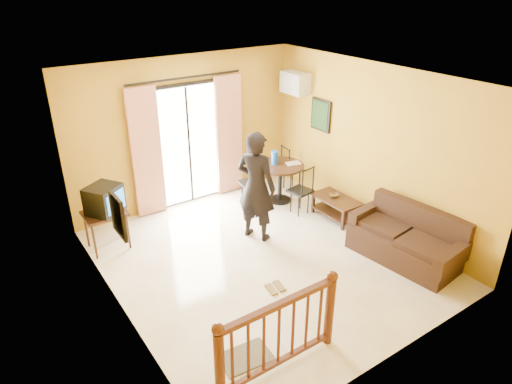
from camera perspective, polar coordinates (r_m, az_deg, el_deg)
ground at (r=7.28m, az=0.99°, el=-8.29°), size 5.00×5.00×0.00m
room_shell at (r=6.48m, az=1.10°, el=4.28°), size 5.00×5.00×5.00m
balcony_door at (r=8.63m, az=-8.38°, el=5.94°), size 2.25×0.14×2.46m
tv_table at (r=7.65m, az=-18.36°, el=-2.94°), size 0.65×0.54×0.65m
television at (r=7.52m, az=-18.43°, el=-0.87°), size 0.66×0.64×0.45m
picture_left at (r=5.49m, az=-16.87°, el=-2.84°), size 0.05×0.42×0.52m
dining_table at (r=8.79m, az=3.05°, el=2.47°), size 0.91×0.91×0.76m
water_jug at (r=8.72m, az=2.36°, el=4.32°), size 0.14×0.14×0.25m
serving_tray at (r=8.78m, az=4.69°, el=3.60°), size 0.32×0.24×0.02m
dining_chairs at (r=9.00m, az=3.05°, el=-1.17°), size 1.54×1.35×0.95m
air_conditioner at (r=9.05m, az=4.87°, el=13.42°), size 0.31×0.60×0.40m
botanical_print at (r=8.78m, az=8.09°, el=9.50°), size 0.05×0.50×0.60m
coffee_table at (r=8.41m, az=9.98°, el=-1.58°), size 0.50×0.90×0.40m
bowl at (r=8.38m, az=9.72°, el=-0.42°), size 0.20×0.20×0.05m
sofa at (r=7.51m, az=18.36°, el=-5.76°), size 1.00×1.85×0.84m
standing_person at (r=7.40m, az=0.01°, el=0.67°), size 0.71×0.81×1.87m
stair_balustrade at (r=5.19m, az=2.88°, el=-16.91°), size 1.63×0.13×1.04m
doormat at (r=5.68m, az=-1.33°, el=-19.93°), size 0.64×0.46×0.02m
sandals at (r=6.65m, az=2.43°, el=-11.87°), size 0.28×0.26×0.03m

